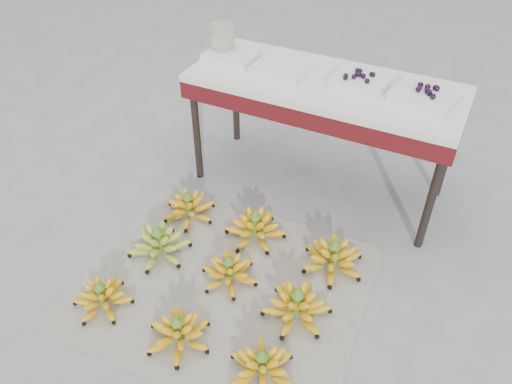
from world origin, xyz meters
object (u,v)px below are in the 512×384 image
at_px(tray_left, 281,70).
at_px(bunch_front_center, 179,333).
at_px(bunch_front_right, 262,367).
at_px(bunch_mid_center, 229,272).
at_px(tray_far_right, 425,97).
at_px(glass_jar, 222,40).
at_px(tray_right, 359,82).
at_px(newspaper_mat, 222,285).
at_px(bunch_mid_left, 159,244).
at_px(bunch_back_right, 333,258).
at_px(tray_far_left, 231,57).
at_px(bunch_back_center, 255,228).
at_px(vendor_table, 324,94).
at_px(bunch_back_left, 189,208).
at_px(bunch_mid_right, 297,306).
at_px(bunch_front_left, 102,298).

bearing_deg(tray_left, bunch_front_center, -84.77).
distance_m(bunch_front_right, bunch_mid_center, 0.49).
xyz_separation_m(tray_left, tray_far_right, (0.69, 0.03, 0.00)).
xyz_separation_m(tray_far_right, glass_jar, (-1.05, 0.03, 0.06)).
bearing_deg(tray_right, bunch_front_right, -86.00).
bearing_deg(newspaper_mat, bunch_mid_left, 173.71).
bearing_deg(bunch_front_center, glass_jar, 114.78).
relative_size(bunch_mid_left, bunch_mid_center, 1.15).
relative_size(bunch_front_center, bunch_mid_center, 0.86).
xyz_separation_m(bunch_front_right, tray_right, (-0.08, 1.20, 0.60)).
height_order(bunch_front_right, bunch_back_right, bunch_back_right).
xyz_separation_m(bunch_mid_left, bunch_mid_center, (0.38, 0.00, -0.01)).
bearing_deg(bunch_back_right, glass_jar, 171.37).
xyz_separation_m(bunch_front_center, bunch_mid_center, (0.02, 0.37, -0.00)).
bearing_deg(bunch_mid_center, bunch_front_right, -26.26).
bearing_deg(bunch_front_right, tray_far_left, 142.49).
bearing_deg(bunch_back_center, tray_right, 53.02).
bearing_deg(tray_left, tray_far_left, 176.13).
relative_size(newspaper_mat, tray_far_right, 4.01).
relative_size(bunch_mid_left, bunch_back_right, 0.98).
xyz_separation_m(bunch_front_right, bunch_back_center, (-0.36, 0.65, 0.01)).
height_order(bunch_back_right, tray_far_right, tray_far_right).
relative_size(newspaper_mat, bunch_mid_center, 3.80).
height_order(bunch_front_center, tray_far_left, tray_far_left).
bearing_deg(tray_left, glass_jar, 170.68).
height_order(newspaper_mat, tray_far_right, tray_far_right).
bearing_deg(glass_jar, bunch_front_center, -69.13).
height_order(bunch_front_center, vendor_table, vendor_table).
xyz_separation_m(bunch_back_right, glass_jar, (-0.88, 0.58, 0.65)).
bearing_deg(bunch_back_left, bunch_front_center, -51.45).
bearing_deg(bunch_back_left, tray_far_left, 102.42).
bearing_deg(bunch_front_center, bunch_mid_right, 45.54).
height_order(bunch_front_center, glass_jar, glass_jar).
xyz_separation_m(bunch_front_left, vendor_table, (0.50, 1.20, 0.51)).
distance_m(vendor_table, tray_far_right, 0.48).
height_order(bunch_front_center, bunch_back_left, bunch_back_left).
relative_size(bunch_mid_center, vendor_table, 0.25).
bearing_deg(bunch_front_right, bunch_front_center, -157.63).
bearing_deg(tray_right, bunch_front_center, -102.72).
distance_m(bunch_mid_right, tray_far_right, 1.08).
relative_size(bunch_mid_left, tray_right, 1.42).
distance_m(bunch_back_center, tray_far_right, 0.99).
height_order(bunch_front_left, bunch_mid_left, bunch_mid_left).
relative_size(bunch_mid_right, tray_far_left, 1.16).
xyz_separation_m(newspaper_mat, bunch_mid_left, (-0.36, 0.04, 0.06)).
relative_size(bunch_back_center, bunch_back_right, 0.88).
relative_size(bunch_front_center, bunch_back_center, 0.83).
bearing_deg(bunch_mid_left, bunch_mid_right, 17.28).
distance_m(newspaper_mat, bunch_front_left, 0.51).
height_order(bunch_front_center, bunch_mid_center, bunch_front_center).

